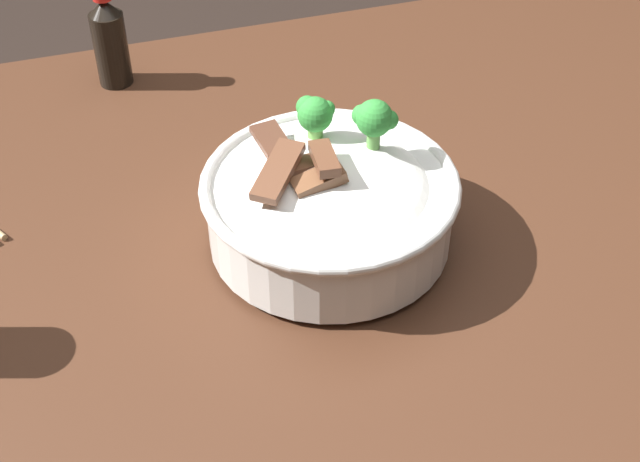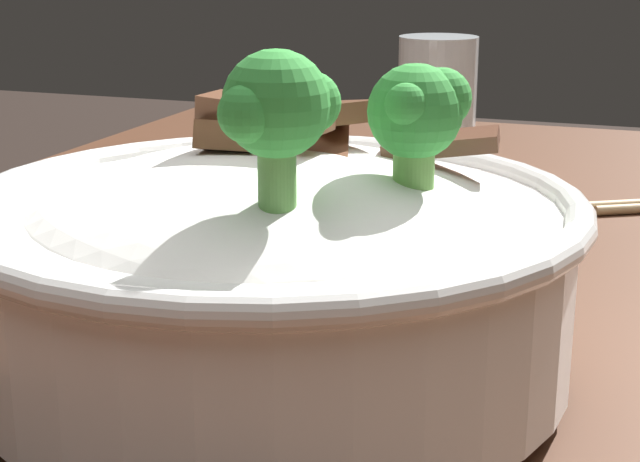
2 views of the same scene
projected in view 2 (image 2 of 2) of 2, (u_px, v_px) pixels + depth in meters
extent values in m
cube|color=#472819|center=(413.00, 445.00, 0.41)|extent=(1.27, 0.82, 0.05)
cylinder|color=white|center=(274.00, 372.00, 0.42)|extent=(0.12, 0.12, 0.01)
cylinder|color=white|center=(273.00, 286.00, 0.41)|extent=(0.24, 0.24, 0.07)
torus|color=white|center=(272.00, 205.00, 0.40)|extent=(0.25, 0.25, 0.01)
ellipsoid|color=white|center=(272.00, 238.00, 0.40)|extent=(0.21, 0.21, 0.07)
cube|color=brown|center=(311.00, 113.00, 0.44)|extent=(0.07, 0.08, 0.02)
cube|color=brown|center=(322.00, 151.00, 0.41)|extent=(0.06, 0.04, 0.01)
cube|color=brown|center=(264.00, 113.00, 0.40)|extent=(0.03, 0.05, 0.01)
cube|color=#563323|center=(431.00, 143.00, 0.41)|extent=(0.03, 0.05, 0.01)
cube|color=brown|center=(245.00, 139.00, 0.41)|extent=(0.05, 0.03, 0.02)
cylinder|color=#5B9947|center=(277.00, 179.00, 0.34)|extent=(0.01, 0.01, 0.03)
sphere|color=green|center=(276.00, 104.00, 0.33)|extent=(0.04, 0.04, 0.04)
sphere|color=green|center=(247.00, 114.00, 0.32)|extent=(0.02, 0.02, 0.02)
sphere|color=green|center=(310.00, 102.00, 0.33)|extent=(0.02, 0.02, 0.02)
cylinder|color=#6BA84C|center=(409.00, 168.00, 0.37)|extent=(0.02, 0.02, 0.02)
sphere|color=green|center=(411.00, 111.00, 0.36)|extent=(0.04, 0.04, 0.04)
sphere|color=green|center=(395.00, 104.00, 0.35)|extent=(0.02, 0.02, 0.02)
sphere|color=green|center=(441.00, 98.00, 0.36)|extent=(0.02, 0.02, 0.02)
cylinder|color=white|center=(435.00, 171.00, 0.79)|extent=(0.06, 0.06, 0.00)
cylinder|color=white|center=(437.00, 107.00, 0.77)|extent=(0.06, 0.06, 0.11)
cylinder|color=silver|center=(436.00, 136.00, 0.78)|extent=(0.05, 0.05, 0.05)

